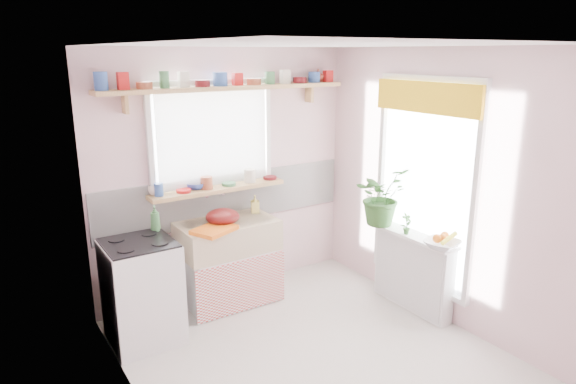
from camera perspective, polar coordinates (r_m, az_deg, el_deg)
room at (r=4.96m, az=3.75°, el=2.67°), size 3.20×3.20×3.20m
sink_unit at (r=5.20m, az=-6.60°, el=-7.68°), size 0.95×0.65×1.11m
cooker at (r=4.67m, az=-15.90°, el=-10.58°), size 0.58×0.58×0.93m
radiator_ledge at (r=5.20m, az=13.69°, el=-8.42°), size 0.22×0.95×0.78m
windowsill at (r=5.13m, az=-7.78°, el=0.34°), size 1.40×0.22×0.04m
pine_shelf at (r=5.02m, az=-6.56°, el=11.42°), size 2.52×0.24×0.04m
shelf_crockery at (r=5.02m, az=-6.58°, el=12.28°), size 2.47×0.11×0.12m
sill_crockery at (r=5.09m, az=-8.31°, el=1.06°), size 1.35×0.11×0.12m
dish_tray at (r=4.78m, az=-8.18°, el=-4.18°), size 0.46×0.41×0.04m
colander at (r=4.97m, az=-7.28°, el=-2.74°), size 0.37×0.37×0.15m
jade_plant at (r=5.18m, az=10.30°, el=-0.43°), size 0.58×0.52×0.59m
fruit_bowl at (r=4.74m, az=16.77°, el=-5.60°), size 0.38×0.38×0.07m
herb_pot at (r=4.99m, az=13.04°, el=-3.47°), size 0.11×0.08×0.21m
soap_bottle_sink at (r=5.28m, az=-3.69°, el=-1.34°), size 0.11×0.11×0.18m
sill_cup at (r=4.94m, az=-14.60°, el=0.23°), size 0.14×0.14×0.10m
sill_bowl at (r=5.09m, az=-10.21°, el=0.71°), size 0.23×0.23×0.06m
shelf_vase at (r=5.64m, az=3.37°, el=12.80°), size 0.16×0.16×0.13m
cooker_bottle at (r=4.69m, az=-14.56°, el=-2.85°), size 0.11×0.11×0.23m
fruit at (r=4.73m, az=16.81°, el=-4.88°), size 0.20×0.14×0.10m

